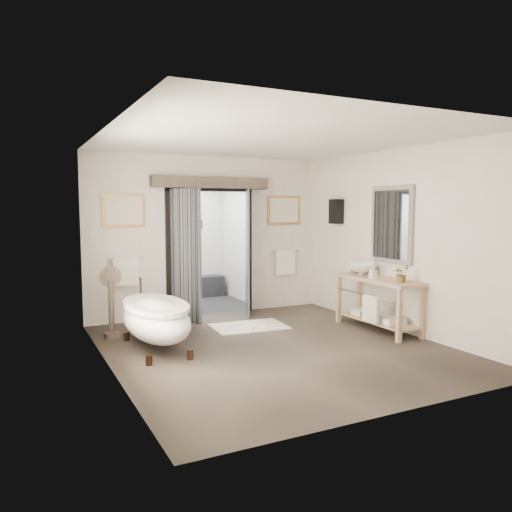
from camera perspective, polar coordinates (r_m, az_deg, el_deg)
name	(u,v)px	position (r m, az deg, el deg)	size (l,w,h in m)	color
ground_plane	(275,348)	(7.16, 2.18, -10.42)	(5.00, 5.00, 0.00)	#50453A
room_shell	(278,216)	(6.76, 2.50, 4.59)	(4.52, 5.02, 2.91)	silver
shower_room	(184,258)	(10.62, -8.22, -0.27)	(2.22, 2.01, 2.51)	#2A292B
back_wall_dressing	(213,230)	(8.99, -4.90, 2.93)	(3.82, 0.78, 2.52)	black
clawfoot_tub	(156,318)	(7.11, -11.39, -6.99)	(0.83, 1.85, 0.90)	#2F1F13
vanity	(377,299)	(8.25, 13.70, -4.84)	(0.57, 1.60, 0.85)	tan
pedestal_mirror	(111,307)	(7.88, -16.21, -5.63)	(0.33, 0.21, 1.10)	brown
rug	(249,326)	(8.36, -0.78, -8.04)	(1.20, 0.80, 0.01)	beige
slippers	(257,326)	(8.26, 0.16, -7.96)	(0.37, 0.27, 0.05)	beige
basin	(362,269)	(8.54, 11.99, -1.51)	(0.52, 0.52, 0.18)	white
plant	(401,273)	(7.79, 16.28, -1.93)	(0.25, 0.21, 0.27)	gray
soap_bottle_a	(373,272)	(8.11, 13.22, -1.81)	(0.09, 0.09, 0.20)	gray
soap_bottle_b	(351,268)	(8.75, 10.76, -1.34)	(0.13, 0.13, 0.17)	gray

